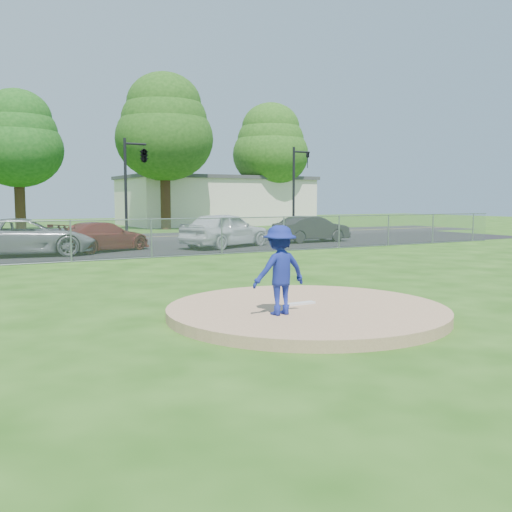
{
  "coord_description": "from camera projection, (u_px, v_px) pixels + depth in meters",
  "views": [
    {
      "loc": [
        -6.17,
        -8.99,
        2.25
      ],
      "look_at": [
        0.0,
        2.0,
        1.0
      ],
      "focal_mm": 40.0,
      "sensor_mm": 36.0,
      "label": 1
    }
  ],
  "objects": [
    {
      "name": "ground",
      "position": [
        143.0,
        265.0,
        19.71
      ],
      "size": [
        120.0,
        120.0,
        0.0
      ],
      "primitive_type": "plane",
      "color": "#204C10",
      "rests_on": "ground"
    },
    {
      "name": "pitchers_mound",
      "position": [
        307.0,
        311.0,
        11.02
      ],
      "size": [
        5.4,
        5.4,
        0.2
      ],
      "primitive_type": "cylinder",
      "color": "tan",
      "rests_on": "ground"
    },
    {
      "name": "pitching_rubber",
      "position": [
        301.0,
        303.0,
        11.18
      ],
      "size": [
        0.6,
        0.15,
        0.04
      ],
      "primitive_type": "cube",
      "color": "white",
      "rests_on": "pitchers_mound"
    },
    {
      "name": "chain_link_fence",
      "position": [
        126.0,
        240.0,
        21.37
      ],
      "size": [
        40.0,
        0.06,
        1.5
      ],
      "primitive_type": "cube",
      "color": "gray",
      "rests_on": "ground"
    },
    {
      "name": "parking_lot",
      "position": [
        97.0,
        250.0,
        25.35
      ],
      "size": [
        50.0,
        8.0,
        0.01
      ],
      "primitive_type": "cube",
      "color": "black",
      "rests_on": "ground"
    },
    {
      "name": "street",
      "position": [
        64.0,
        240.0,
        31.86
      ],
      "size": [
        60.0,
        7.0,
        0.01
      ],
      "primitive_type": "cube",
      "color": "#242427",
      "rests_on": "ground"
    },
    {
      "name": "commercial_building",
      "position": [
        216.0,
        201.0,
        51.58
      ],
      "size": [
        16.4,
        9.4,
        4.3
      ],
      "color": "beige",
      "rests_on": "ground"
    },
    {
      "name": "tree_center",
      "position": [
        17.0,
        138.0,
        39.41
      ],
      "size": [
        6.16,
        6.16,
        9.84
      ],
      "color": "#382214",
      "rests_on": "ground"
    },
    {
      "name": "tree_right",
      "position": [
        164.0,
        127.0,
        42.43
      ],
      "size": [
        7.28,
        7.28,
        11.63
      ],
      "color": "#352013",
      "rests_on": "ground"
    },
    {
      "name": "tree_far_right",
      "position": [
        271.0,
        145.0,
        50.44
      ],
      "size": [
        6.72,
        6.72,
        10.74
      ],
      "color": "#3B2915",
      "rests_on": "ground"
    },
    {
      "name": "traffic_signal_center",
      "position": [
        142.0,
        157.0,
        31.6
      ],
      "size": [
        1.42,
        2.48,
        5.6
      ],
      "color": "black",
      "rests_on": "ground"
    },
    {
      "name": "traffic_signal_right",
      "position": [
        297.0,
        182.0,
        36.72
      ],
      "size": [
        1.28,
        0.2,
        5.6
      ],
      "color": "black",
      "rests_on": "ground"
    },
    {
      "name": "pitcher",
      "position": [
        279.0,
        270.0,
        10.14
      ],
      "size": [
        1.04,
        0.61,
        1.6
      ],
      "primitive_type": "imported",
      "rotation": [
        0.0,
        0.0,
        3.16
      ],
      "color": "navy",
      "rests_on": "pitchers_mound"
    },
    {
      "name": "parked_car_gray",
      "position": [
        26.0,
        237.0,
        22.79
      ],
      "size": [
        5.69,
        3.24,
        1.5
      ],
      "primitive_type": "imported",
      "rotation": [
        0.0,
        0.0,
        1.42
      ],
      "color": "gray",
      "rests_on": "parking_lot"
    },
    {
      "name": "parked_car_darkred",
      "position": [
        103.0,
        237.0,
        24.7
      ],
      "size": [
        4.77,
        3.43,
        1.28
      ],
      "primitive_type": "imported",
      "rotation": [
        0.0,
        0.0,
        1.99
      ],
      "color": "maroon",
      "rests_on": "parking_lot"
    },
    {
      "name": "parked_car_pearl",
      "position": [
        225.0,
        230.0,
        26.85
      ],
      "size": [
        5.22,
        3.69,
        1.65
      ],
      "primitive_type": "imported",
      "rotation": [
        0.0,
        0.0,
        1.97
      ],
      "color": "silver",
      "rests_on": "parking_lot"
    },
    {
      "name": "parked_car_charcoal",
      "position": [
        312.0,
        229.0,
        30.2
      ],
      "size": [
        4.2,
        1.56,
        1.37
      ],
      "primitive_type": "imported",
      "rotation": [
        0.0,
        0.0,
        1.6
      ],
      "color": "black",
      "rests_on": "parking_lot"
    }
  ]
}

